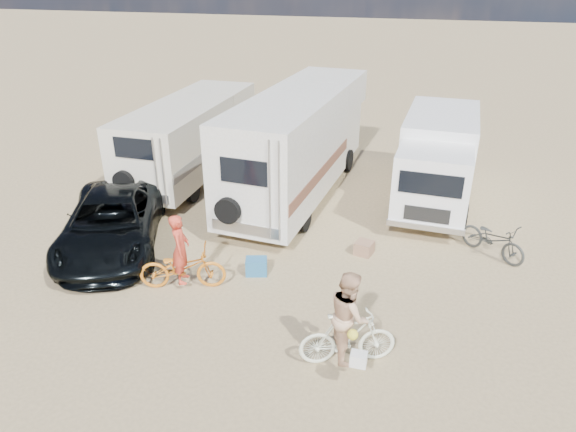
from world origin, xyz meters
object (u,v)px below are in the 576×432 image
(rv_left, at_px, (190,140))
(bike_man, at_px, (182,268))
(rider_man, at_px, (181,256))
(box_truck, at_px, (437,161))
(bike_woman, at_px, (348,338))
(dark_suv, at_px, (112,222))
(crate, at_px, (364,248))
(rv_main, at_px, (299,145))
(bike_parked, at_px, (493,239))
(cooler, at_px, (256,266))
(rider_woman, at_px, (349,323))

(rv_left, relative_size, bike_man, 3.53)
(bike_man, height_order, rider_man, rider_man)
(box_truck, distance_m, bike_woman, 8.34)
(rv_left, distance_m, bike_woman, 10.78)
(dark_suv, xyz_separation_m, rider_man, (2.66, -1.30, 0.13))
(rv_left, relative_size, crate, 16.18)
(bike_woman, relative_size, crate, 4.24)
(rv_main, relative_size, bike_man, 4.24)
(bike_woman, bearing_deg, crate, -17.99)
(crate, bearing_deg, bike_man, -145.42)
(dark_suv, bearing_deg, bike_parked, -10.47)
(bike_man, bearing_deg, box_truck, -56.90)
(dark_suv, bearing_deg, rv_left, 69.24)
(rv_main, xyz_separation_m, crate, (2.65, -3.49, -1.49))
(box_truck, height_order, bike_woman, box_truck)
(bike_woman, bearing_deg, rider_man, 48.53)
(rv_left, bearing_deg, cooler, -52.20)
(bike_woman, bearing_deg, rider_woman, -0.00)
(cooler, bearing_deg, rv_left, 111.00)
(rider_man, bearing_deg, cooler, -73.12)
(rv_main, relative_size, rider_man, 5.02)
(rider_man, bearing_deg, rv_main, -28.62)
(box_truck, bearing_deg, rider_man, -126.54)
(rider_man, xyz_separation_m, cooler, (1.46, 1.00, -0.64))
(bike_parked, relative_size, crate, 4.20)
(box_truck, height_order, rider_man, box_truck)
(dark_suv, height_order, bike_man, dark_suv)
(rv_left, distance_m, rider_man, 7.28)
(bike_man, bearing_deg, rider_man, -17.47)
(bike_parked, xyz_separation_m, crate, (-3.19, -0.80, -0.31))
(cooler, xyz_separation_m, crate, (2.41, 1.67, -0.03))
(rv_main, relative_size, rider_woman, 4.68)
(box_truck, bearing_deg, rv_left, -177.06)
(rv_main, height_order, cooler, rv_main)
(rv_left, relative_size, bike_parked, 3.85)
(bike_woman, bearing_deg, bike_man, 48.53)
(dark_suv, bearing_deg, crate, -11.22)
(rv_main, distance_m, rv_left, 4.13)
(rv_main, height_order, rider_woman, rv_main)
(rv_main, relative_size, rv_left, 1.20)
(bike_man, xyz_separation_m, bike_parked, (7.06, 3.47, -0.04))
(rv_main, height_order, box_truck, rv_main)
(box_truck, bearing_deg, bike_woman, -96.72)
(box_truck, xyz_separation_m, crate, (-1.63, -4.02, -1.14))
(rider_woman, relative_size, cooler, 3.51)
(bike_parked, bearing_deg, box_truck, 64.32)
(crate, bearing_deg, rider_man, -145.42)
(rv_left, bearing_deg, rv_main, -6.82)
(crate, bearing_deg, bike_woman, -86.65)
(rv_main, height_order, rv_left, rv_main)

